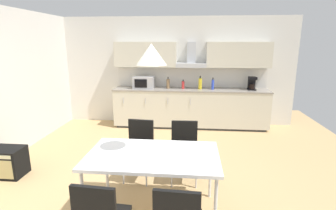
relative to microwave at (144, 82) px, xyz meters
name	(u,v)px	position (x,y,z in m)	size (l,w,h in m)	color
ground_plane	(148,184)	(0.53, -2.70, -1.06)	(7.57, 9.00, 0.02)	tan
wall_back	(168,71)	(0.53, 0.35, 0.23)	(6.06, 0.10, 2.57)	silver
kitchen_counter	(190,108)	(1.11, 0.00, -0.59)	(3.61, 0.62, 0.91)	#333333
backsplash_tile	(191,78)	(1.11, 0.29, 0.09)	(3.59, 0.02, 0.46)	silver
upper_wall_cabinets	(191,55)	(1.11, 0.13, 0.64)	(3.59, 0.40, 0.58)	beige
microwave	(144,82)	(0.00, 0.00, 0.00)	(0.48, 0.35, 0.28)	#ADADB2
coffee_maker	(252,83)	(2.50, 0.03, 0.01)	(0.18, 0.19, 0.30)	black
bottle_blue	(213,84)	(1.62, -0.02, -0.02)	(0.06, 0.06, 0.28)	blue
bottle_red	(183,85)	(0.93, 0.01, -0.05)	(0.07, 0.07, 0.21)	red
bottle_brown	(168,84)	(0.58, 0.02, -0.02)	(0.07, 0.07, 0.27)	brown
bottle_yellow	(200,84)	(1.33, -0.01, -0.01)	(0.08, 0.08, 0.31)	yellow
dining_table	(153,158)	(0.71, -3.34, -0.35)	(1.49, 0.89, 0.75)	white
chair_far_right	(184,145)	(1.05, -2.51, -0.52)	(0.41, 0.41, 0.87)	black
chair_far_left	(139,144)	(0.38, -2.51, -0.52)	(0.44, 0.44, 0.87)	black
guitar_amp	(6,162)	(-1.64, -2.66, -0.83)	(0.52, 0.37, 0.44)	black
pendant_lamp	(151,54)	(0.71, -3.34, 0.81)	(0.32, 0.32, 0.22)	silver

